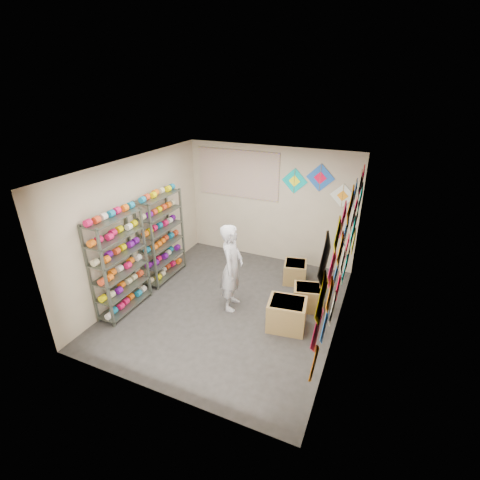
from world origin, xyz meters
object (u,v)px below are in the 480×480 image
at_px(shelf_rack_front, 119,265).
at_px(carton_a, 287,314).
at_px(shelf_rack_back, 162,237).
at_px(shopkeeper, 232,268).
at_px(carton_c, 295,272).
at_px(carton_b, 308,297).

bearing_deg(shelf_rack_front, carton_a, 13.00).
bearing_deg(carton_a, shelf_rack_back, 159.96).
bearing_deg(carton_a, shopkeeper, 162.01).
height_order(shelf_rack_front, shelf_rack_back, same).
height_order(shopkeeper, carton_c, shopkeeper).
xyz_separation_m(shelf_rack_back, carton_c, (2.69, 0.95, -0.73)).
height_order(shopkeeper, carton_b, shopkeeper).
xyz_separation_m(shelf_rack_front, shopkeeper, (1.83, 0.88, -0.10)).
relative_size(shopkeeper, carton_a, 2.63).
height_order(shelf_rack_back, shopkeeper, shelf_rack_back).
xyz_separation_m(shopkeeper, carton_c, (0.86, 1.37, -0.62)).
bearing_deg(shelf_rack_back, shopkeeper, -12.93).
bearing_deg(carton_b, shelf_rack_back, 167.48).
relative_size(shelf_rack_back, shopkeeper, 1.12).
bearing_deg(carton_c, carton_a, -92.05).
relative_size(shelf_rack_front, carton_a, 2.95).
xyz_separation_m(shelf_rack_front, carton_c, (2.69, 2.25, -0.73)).
bearing_deg(carton_c, shelf_rack_back, -172.89).
bearing_deg(shelf_rack_front, shelf_rack_back, 90.00).
bearing_deg(shopkeeper, shelf_rack_back, 67.68).
relative_size(shopkeeper, carton_c, 3.31).
relative_size(shopkeeper, carton_b, 3.05).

